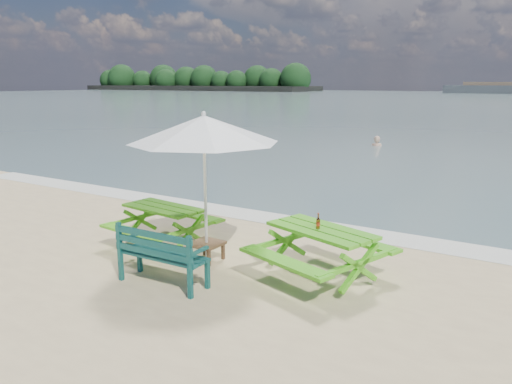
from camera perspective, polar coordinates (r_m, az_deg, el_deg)
The scene contains 9 objects.
foam_strip at distance 11.38m, azimuth 3.20°, elevation -3.26°, with size 22.00×0.90×0.01m, color silver.
island_headland at distance 185.23m, azimuth -6.89°, elevation 12.48°, with size 90.00×22.00×7.60m.
picnic_table_left at distance 9.79m, azimuth -10.48°, elevation -3.90°, with size 1.79×1.95×0.76m.
picnic_table_right at distance 8.07m, azimuth 7.41°, elevation -7.11°, with size 2.25×2.38×0.83m.
park_bench at distance 7.96m, azimuth -10.54°, elevation -8.41°, with size 1.50×0.55×0.91m.
side_table at distance 8.91m, azimuth -5.65°, elevation -6.70°, with size 0.53×0.53×0.33m.
patio_umbrella at distance 8.45m, azimuth -5.97°, elevation 7.14°, with size 2.63×2.63×2.55m.
beer_bottle at distance 7.92m, azimuth 7.11°, elevation -3.60°, with size 0.06×0.06×0.25m.
swimmer at distance 25.50m, azimuth 13.58°, elevation 4.23°, with size 0.68×0.45×1.82m.
Camera 1 is at (5.21, -5.03, 3.10)m, focal length 35.00 mm.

